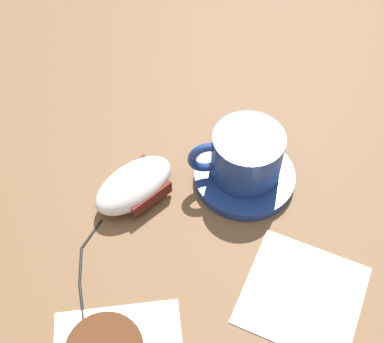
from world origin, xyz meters
The scene contains 6 objects.
ground_plane centered at (0.00, 0.00, 0.00)m, with size 3.00×3.00×0.00m, color brown.
saucer centered at (-0.13, -0.08, 0.01)m, with size 0.12×0.12×0.01m, color navy.
coffee_cup centered at (-0.13, -0.09, 0.04)m, with size 0.11×0.08×0.06m.
computer_mouse centered at (0.00, -0.12, 0.02)m, with size 0.12×0.09×0.04m.
mouse_cable centered at (0.10, 0.02, 0.00)m, with size 0.09×0.26×0.00m.
napkin_spare centered at (-0.11, 0.07, 0.00)m, with size 0.12×0.12×0.00m, color white.
Camera 1 is at (0.09, 0.24, 0.53)m, focal length 50.00 mm.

